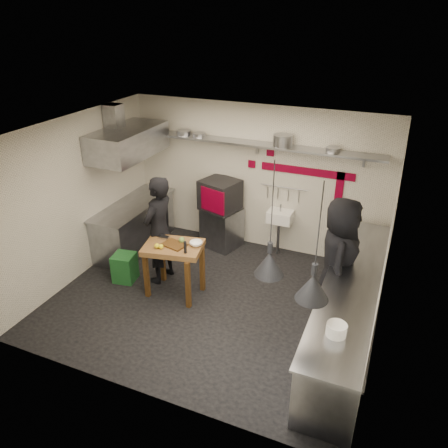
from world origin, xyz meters
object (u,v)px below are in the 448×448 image
at_px(green_bin, 125,267).
at_px(chef_left, 159,230).
at_px(prep_table, 175,269).
at_px(chef_right, 339,259).
at_px(oven_stand, 222,227).
at_px(combi_oven, 220,195).

relative_size(green_bin, chef_left, 0.26).
xyz_separation_m(prep_table, chef_right, (2.52, 0.53, 0.50)).
height_order(oven_stand, chef_left, chef_left).
bearing_deg(combi_oven, chef_left, -89.89).
distance_m(chef_left, chef_right, 2.95).
bearing_deg(combi_oven, chef_right, -10.71).
relative_size(oven_stand, green_bin, 1.60).
distance_m(combi_oven, chef_right, 2.81).
distance_m(oven_stand, chef_left, 1.69).
xyz_separation_m(combi_oven, chef_left, (-0.46, -1.53, -0.14)).
bearing_deg(chef_left, green_bin, -55.62).
bearing_deg(prep_table, combi_oven, 77.40).
height_order(combi_oven, chef_left, chef_left).
relative_size(combi_oven, green_bin, 1.32).
distance_m(prep_table, chef_right, 2.62).
height_order(prep_table, chef_left, chef_left).
height_order(chef_left, chef_right, chef_right).
relative_size(oven_stand, prep_table, 0.87).
distance_m(green_bin, chef_right, 3.63).
relative_size(green_bin, chef_right, 0.26).
bearing_deg(chef_left, chef_right, 101.74).
relative_size(oven_stand, combi_oven, 1.21).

